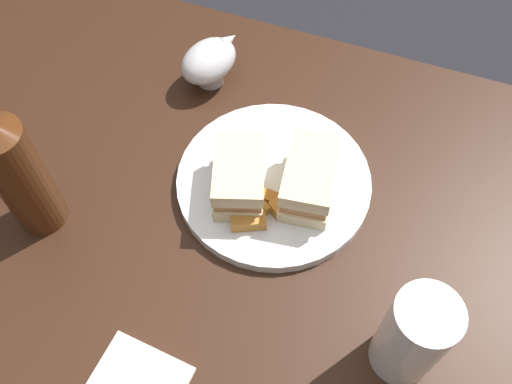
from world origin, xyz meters
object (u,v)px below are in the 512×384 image
(gravy_boat, at_px, (209,61))
(napkin, at_px, (138,384))
(pint_glass, at_px, (411,339))
(plate, at_px, (274,182))
(sandwich_half_right, at_px, (309,179))
(cider_bottle, at_px, (16,170))
(sandwich_half_left, at_px, (239,177))

(gravy_boat, height_order, napkin, gravy_boat)
(pint_glass, bearing_deg, plate, 141.29)
(pint_glass, bearing_deg, sandwich_half_right, 134.46)
(pint_glass, height_order, napkin, pint_glass)
(gravy_boat, bearing_deg, sandwich_half_right, -36.72)
(plate, bearing_deg, sandwich_half_right, -3.87)
(napkin, bearing_deg, cider_bottle, 144.63)
(plate, distance_m, gravy_boat, 0.23)
(sandwich_half_left, height_order, cider_bottle, cider_bottle)
(pint_glass, distance_m, cider_bottle, 0.52)
(sandwich_half_right, bearing_deg, gravy_boat, 143.28)
(sandwich_half_left, height_order, pint_glass, pint_glass)
(gravy_boat, relative_size, napkin, 1.12)
(pint_glass, bearing_deg, cider_bottle, 177.68)
(cider_bottle, distance_m, napkin, 0.30)
(sandwich_half_left, bearing_deg, plate, 41.22)
(napkin, bearing_deg, plate, 80.05)
(plate, height_order, napkin, plate)
(gravy_boat, distance_m, napkin, 0.50)
(sandwich_half_left, bearing_deg, sandwich_half_right, 18.68)
(gravy_boat, distance_m, cider_bottle, 0.35)
(gravy_boat, bearing_deg, pint_glass, -40.95)
(sandwich_half_right, relative_size, napkin, 1.15)
(plate, bearing_deg, pint_glass, -38.71)
(pint_glass, relative_size, cider_bottle, 0.55)
(plate, relative_size, napkin, 2.56)
(plate, distance_m, napkin, 0.33)
(sandwich_half_left, bearing_deg, napkin, -93.51)
(plate, distance_m, pint_glass, 0.30)
(pint_glass, distance_m, gravy_boat, 0.52)
(sandwich_half_right, relative_size, gravy_boat, 1.03)
(sandwich_half_left, relative_size, napkin, 1.14)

